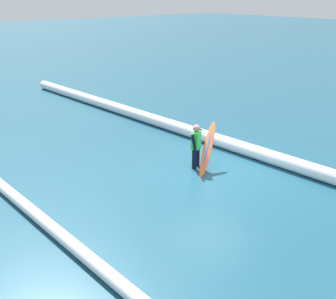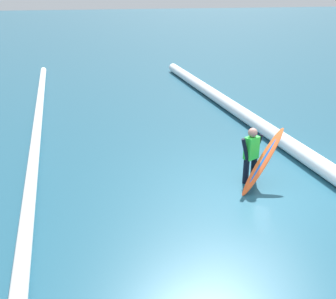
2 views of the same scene
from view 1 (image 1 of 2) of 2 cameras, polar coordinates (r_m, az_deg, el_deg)
The scene contains 4 objects.
ground_plane at distance 12.67m, azimuth 6.02°, elevation -2.75°, with size 143.09×143.09×0.00m, color navy.
surfer at distance 12.57m, azimuth 3.84°, elevation 0.77°, with size 0.33×0.62×1.34m.
surfboard at distance 12.50m, azimuth 5.39°, elevation 0.11°, with size 0.96×1.36×1.32m.
wave_crest_foreground at distance 14.55m, azimuth 6.85°, elevation 1.24°, with size 0.43×0.43×25.31m, color white.
Camera 1 is at (-8.08, 8.39, 4.99)m, focal length 45.01 mm.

